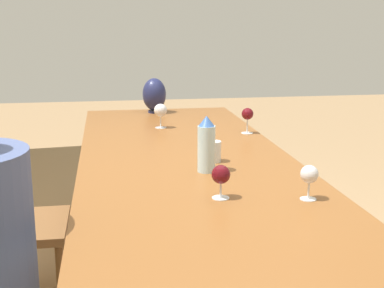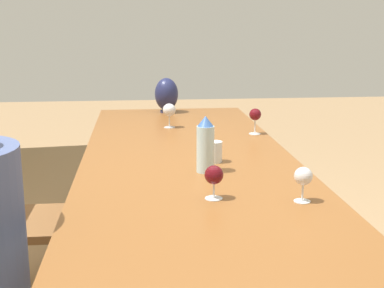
{
  "view_description": "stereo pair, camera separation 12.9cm",
  "coord_description": "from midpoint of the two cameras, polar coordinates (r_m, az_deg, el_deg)",
  "views": [
    {
      "loc": [
        -2.28,
        0.35,
        1.38
      ],
      "look_at": [
        -0.13,
        0.0,
        0.87
      ],
      "focal_mm": 50.0,
      "sensor_mm": 36.0,
      "label": 1
    },
    {
      "loc": [
        -2.3,
        0.22,
        1.38
      ],
      "look_at": [
        -0.13,
        0.0,
        0.87
      ],
      "focal_mm": 50.0,
      "sensor_mm": 36.0,
      "label": 2
    }
  ],
  "objects": [
    {
      "name": "wine_glass_2",
      "position": [
        3.07,
        -1.24,
        3.58
      ],
      "size": [
        0.07,
        0.07,
        0.14
      ],
      "color": "silver",
      "rests_on": "dining_table"
    },
    {
      "name": "chair_far",
      "position": [
        2.7,
        -17.42,
        -7.34
      ],
      "size": [
        0.44,
        0.44,
        0.84
      ],
      "color": "brown",
      "rests_on": "ground_plane"
    },
    {
      "name": "wine_glass_3",
      "position": [
        1.85,
        4.36,
        -3.42
      ],
      "size": [
        0.07,
        0.07,
        0.12
      ],
      "color": "silver",
      "rests_on": "dining_table"
    },
    {
      "name": "dining_table",
      "position": [
        2.4,
        1.23,
        -3.17
      ],
      "size": [
        2.77,
        0.96,
        0.77
      ],
      "color": "brown",
      "rests_on": "ground_plane"
    },
    {
      "name": "water_tumbler",
      "position": [
        2.33,
        3.98,
        -0.85
      ],
      "size": [
        0.07,
        0.07,
        0.09
      ],
      "color": "silver",
      "rests_on": "dining_table"
    },
    {
      "name": "wine_glass_1",
      "position": [
        2.92,
        8.02,
        3.03
      ],
      "size": [
        0.06,
        0.06,
        0.14
      ],
      "color": "silver",
      "rests_on": "dining_table"
    },
    {
      "name": "vase",
      "position": [
        3.58,
        -1.71,
        5.3
      ],
      "size": [
        0.16,
        0.16,
        0.23
      ],
      "color": "#1E234C",
      "rests_on": "dining_table"
    },
    {
      "name": "water_bottle",
      "position": [
        2.17,
        3.15,
        -0.11
      ],
      "size": [
        0.07,
        0.07,
        0.23
      ],
      "color": "#ADCCD6",
      "rests_on": "dining_table"
    },
    {
      "name": "wine_glass_0",
      "position": [
        1.87,
        13.74,
        -3.48
      ],
      "size": [
        0.06,
        0.06,
        0.12
      ],
      "color": "silver",
      "rests_on": "dining_table"
    }
  ]
}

